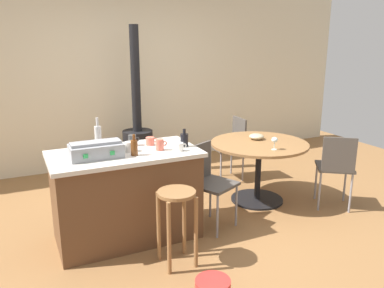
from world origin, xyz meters
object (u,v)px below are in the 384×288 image
dining_table (259,156)px  cup_1 (132,140)px  folding_chair_near (231,143)px  cup_4 (180,147)px  serving_bowl (256,136)px  bottle_0 (134,147)px  kitchen_island (126,195)px  toolbox (96,150)px  wooden_stool (177,212)px  folding_chair_far (209,179)px  cup_2 (150,141)px  folding_chair_left (336,165)px  cup_0 (130,147)px  bottle_1 (98,137)px  bottle_2 (184,140)px  wine_glass (275,140)px  cup_3 (160,145)px  wood_stove (138,139)px

dining_table → cup_1: (-1.56, -0.02, 0.37)m
folding_chair_near → cup_4: bearing=-136.8°
serving_bowl → bottle_0: bearing=-163.4°
kitchen_island → toolbox: bearing=-166.6°
wooden_stool → folding_chair_far: folding_chair_far is taller
cup_1 → cup_2: cup_1 is taller
folding_chair_left → cup_1: cup_1 is taller
cup_0 → kitchen_island: bearing=175.5°
bottle_1 → bottle_2: bottle_1 is taller
folding_chair_near → wine_glass: 1.21m
folding_chair_left → toolbox: (-2.65, 0.28, 0.43)m
folding_chair_left → toolbox: bearing=173.9°
cup_4 → cup_3: bearing=146.5°
cup_2 → wine_glass: cup_2 is taller
wooden_stool → cup_0: (-0.21, 0.65, 0.44)m
folding_chair_left → cup_0: bearing=171.5°
cup_0 → cup_3: (0.28, -0.08, 0.01)m
cup_3 → wine_glass: cup_3 is taller
wooden_stool → cup_4: bearing=63.3°
cup_2 → kitchen_island: bearing=-156.4°
dining_table → folding_chair_left: folding_chair_left is taller
folding_chair_near → cup_4: 1.85m
folding_chair_near → bottle_1: bottle_1 is taller
bottle_1 → cup_0: size_ratio=2.43×
kitchen_island → serving_bowl: 1.81m
kitchen_island → wooden_stool: (0.26, -0.65, 0.05)m
folding_chair_far → bottle_0: bottle_0 is taller
cup_0 → cup_1: bearing=66.0°
dining_table → bottle_1: size_ratio=3.78×
folding_chair_far → toolbox: size_ratio=1.88×
kitchen_island → bottle_1: 0.64m
bottle_0 → cup_0: bottle_0 is taller
dining_table → cup_0: bearing=-172.4°
wooden_stool → dining_table: (1.44, 0.87, 0.08)m
cup_0 → cup_3: cup_3 is taller
folding_chair_left → cup_2: 2.15m
folding_chair_far → wine_glass: 0.88m
kitchen_island → bottle_1: bearing=128.9°
kitchen_island → cup_4: size_ratio=12.81×
dining_table → bottle_0: bearing=-167.5°
cup_2 → wine_glass: 1.38m
toolbox → cup_4: toolbox is taller
cup_1 → cup_2: size_ratio=0.93×
toolbox → cup_0: (0.33, 0.06, -0.02)m
wood_stove → cup_0: wood_stove is taller
cup_1 → wine_glass: bearing=-11.3°
bottle_2 → cup_0: bearing=173.2°
wood_stove → cup_3: size_ratio=18.39×
bottle_0 → cup_3: size_ratio=1.73×
folding_chair_left → serving_bowl: folding_chair_left is taller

